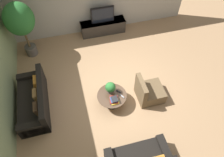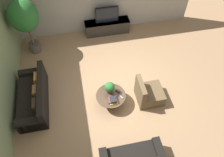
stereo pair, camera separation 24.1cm
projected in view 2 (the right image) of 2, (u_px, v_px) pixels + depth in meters
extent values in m
plane|color=#9E7A56|center=(117.00, 90.00, 7.22)|extent=(24.00, 24.00, 0.00)
cube|color=#2D2823|center=(107.00, 27.00, 8.81)|extent=(1.76, 0.48, 0.53)
cube|color=#2D2823|center=(107.00, 22.00, 8.61)|extent=(1.79, 0.50, 0.02)
cube|color=black|center=(107.00, 15.00, 8.35)|extent=(0.89, 0.08, 0.64)
cube|color=black|center=(107.00, 15.00, 8.32)|extent=(0.82, 0.00, 0.58)
cube|color=black|center=(107.00, 21.00, 8.59)|extent=(0.27, 0.13, 0.02)
cylinder|color=black|center=(111.00, 102.00, 6.91)|extent=(0.50, 0.50, 0.02)
cylinder|color=black|center=(111.00, 99.00, 6.76)|extent=(0.10, 0.10, 0.39)
cylinder|color=#4C3828|center=(111.00, 96.00, 6.60)|extent=(0.90, 0.90, 0.02)
cube|color=black|center=(33.00, 99.00, 6.75)|extent=(0.84, 2.00, 0.42)
cube|color=black|center=(41.00, 90.00, 6.46)|extent=(0.16, 2.00, 0.42)
cube|color=black|center=(33.00, 76.00, 7.24)|extent=(0.84, 0.20, 0.54)
cube|color=black|center=(32.00, 124.00, 6.15)|extent=(0.84, 0.20, 0.54)
cube|color=orange|center=(36.00, 79.00, 6.76)|extent=(0.17, 0.35, 0.33)
cube|color=olive|center=(36.00, 92.00, 6.48)|extent=(0.16, 0.33, 0.31)
cube|color=#422D1E|center=(36.00, 105.00, 6.20)|extent=(0.18, 0.33, 0.31)
cube|color=black|center=(159.00, 156.00, 5.60)|extent=(0.20, 0.84, 0.54)
cube|color=brown|center=(150.00, 95.00, 6.86)|extent=(0.80, 0.76, 0.40)
cube|color=brown|center=(141.00, 88.00, 6.48)|extent=(0.14, 0.76, 0.46)
cylinder|color=#514C47|center=(35.00, 47.00, 8.22)|extent=(0.41, 0.41, 0.37)
cylinder|color=brown|center=(31.00, 37.00, 7.82)|extent=(0.08, 0.08, 0.64)
ellipsoid|color=#286B2D|center=(23.00, 16.00, 7.12)|extent=(0.98, 0.98, 1.13)
cylinder|color=#514C47|center=(110.00, 91.00, 6.63)|extent=(0.18, 0.18, 0.11)
sphere|color=#286B2D|center=(110.00, 87.00, 6.48)|extent=(0.31, 0.31, 0.31)
cube|color=gold|center=(113.00, 101.00, 6.46)|extent=(0.24, 0.29, 0.03)
cube|color=#A32823|center=(112.00, 100.00, 6.45)|extent=(0.29, 0.31, 0.03)
cube|color=#2D4C84|center=(113.00, 100.00, 6.41)|extent=(0.21, 0.22, 0.03)
cube|color=#232326|center=(113.00, 99.00, 6.39)|extent=(0.19, 0.22, 0.03)
cube|color=black|center=(118.00, 92.00, 6.66)|extent=(0.14, 0.15, 0.02)
cube|color=gray|center=(121.00, 97.00, 6.55)|extent=(0.11, 0.16, 0.02)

